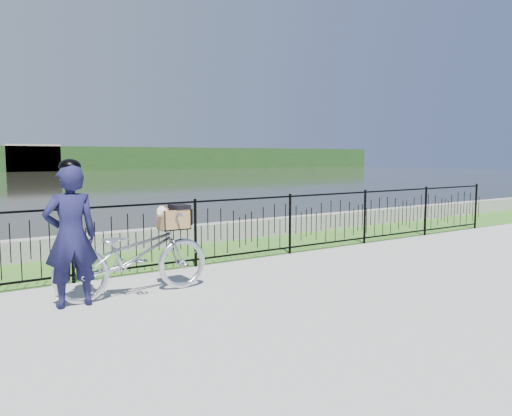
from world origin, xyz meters
TOP-DOWN VIEW (x-y plane):
  - ground at (0.00, 0.00)m, footprint 120.00×120.00m
  - grass_strip at (0.00, 2.60)m, footprint 60.00×2.00m
  - water at (0.00, 33.00)m, footprint 120.00×120.00m
  - quay_wall at (0.00, 3.60)m, footprint 60.00×0.30m
  - fence at (0.00, 1.60)m, footprint 14.00×0.06m
  - far_building_right at (6.00, 58.50)m, footprint 6.00×3.00m
  - bicycle_rig at (-2.47, 0.48)m, footprint 2.10×0.73m
  - cyclist at (-3.29, 0.43)m, footprint 0.66×0.44m

SIDE VIEW (x-z plane):
  - ground at x=0.00m, z-range 0.00..0.00m
  - water at x=0.00m, z-range 0.00..0.00m
  - grass_strip at x=0.00m, z-range 0.00..0.01m
  - quay_wall at x=0.00m, z-range 0.00..0.40m
  - bicycle_rig at x=-2.47m, z-range -0.04..1.16m
  - fence at x=0.00m, z-range 0.00..1.15m
  - cyclist at x=-3.29m, z-range -0.01..1.82m
  - far_building_right at x=6.00m, z-range 0.00..3.20m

